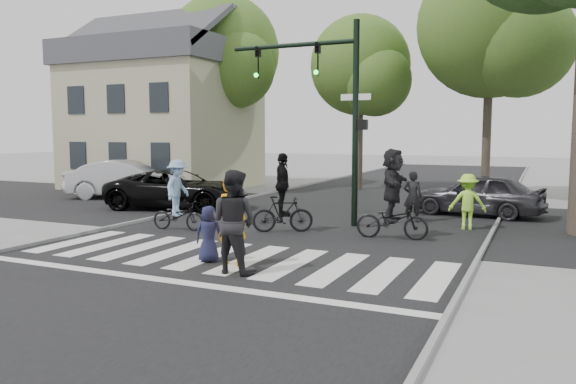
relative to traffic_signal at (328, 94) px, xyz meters
The scene contains 23 objects.
ground 7.33m from the traffic_signal, 93.27° to the right, with size 120.00×120.00×0.00m, color gray.
road_stem 4.09m from the traffic_signal, 106.46° to the right, with size 10.00×70.00×0.01m, color black.
road_cross 4.31m from the traffic_signal, 101.11° to the left, with size 70.00×10.00×0.01m, color black.
curb_left 6.74m from the traffic_signal, 167.50° to the right, with size 0.10×70.00×0.10m, color gray.
curb_right 6.19m from the traffic_signal, 14.31° to the right, with size 0.10×70.00×0.10m, color gray.
crosswalk 6.78m from the traffic_signal, 93.66° to the right, with size 10.00×3.85×0.01m.
traffic_signal is the anchor object (origin of this frame).
bg_tree_0 17.31m from the traffic_signal, 145.17° to the left, with size 5.46×5.20×8.97m.
bg_tree_1 13.26m from the traffic_signal, 134.31° to the left, with size 6.09×5.80×9.80m.
bg_tree_2 10.80m from the traffic_signal, 101.45° to the left, with size 5.04×4.80×8.40m.
bg_tree_3 10.35m from the traffic_signal, 66.46° to the left, with size 6.30×6.00×10.20m.
house 14.17m from the traffic_signal, 146.70° to the left, with size 8.40×8.10×8.82m.
pedestrian_woman 6.53m from the traffic_signal, 89.47° to the right, with size 0.69×0.45×1.89m, color orange.
pedestrian_child 6.65m from the traffic_signal, 95.47° to the right, with size 0.60×0.39×1.22m, color #1C1E3E.
pedestrian_adult 6.96m from the traffic_signal, 86.38° to the right, with size 1.00×0.78×2.05m, color black.
cyclist_left 5.38m from the traffic_signal, 141.80° to the right, with size 1.64×1.09×2.02m.
cyclist_mid 3.55m from the traffic_signal, 110.39° to the right, with size 1.71×1.24×2.21m.
cyclist_right 3.99m from the traffic_signal, 32.61° to the right, with size 1.92×1.79×2.37m.
car_suv 7.05m from the traffic_signal, behind, with size 2.37×5.13×1.43m, color black.
car_silver 11.00m from the traffic_signal, 164.14° to the left, with size 1.71×4.92×1.62m, color #BCBCC1.
car_grey 6.35m from the traffic_signal, 44.04° to the left, with size 1.69×4.20×1.43m, color #313035.
bystander_hivis 5.09m from the traffic_signal, 11.31° to the left, with size 1.04×0.59×1.60m, color #B1FC3F.
bystander_dark 4.11m from the traffic_signal, 33.87° to the left, with size 0.58×0.38×1.59m, color black.
Camera 1 is at (6.27, -9.60, 2.76)m, focal length 35.00 mm.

